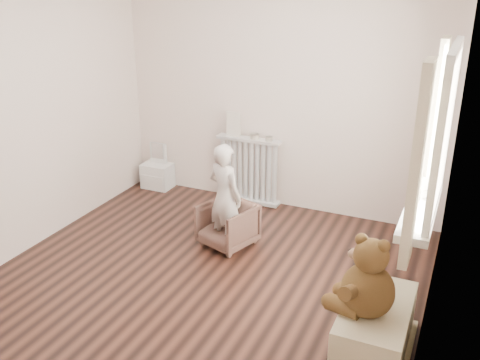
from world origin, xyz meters
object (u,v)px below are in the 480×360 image
at_px(radiator, 249,171).
at_px(plush_cat, 424,186).
at_px(toy_vanity, 157,166).
at_px(child, 225,196).
at_px(teddy_bear, 369,277).
at_px(toy_bench, 375,329).
at_px(armchair, 228,225).

relative_size(radiator, plush_cat, 3.27).
xyz_separation_m(toy_vanity, child, (1.41, -1.03, 0.26)).
height_order(toy_vanity, plush_cat, plush_cat).
xyz_separation_m(radiator, teddy_bear, (1.76, -2.13, 0.28)).
xyz_separation_m(radiator, toy_bench, (1.81, -2.02, -0.19)).
height_order(child, plush_cat, plush_cat).
xyz_separation_m(toy_vanity, plush_cat, (3.15, -1.20, 0.72)).
xyz_separation_m(toy_bench, teddy_bear, (-0.06, -0.12, 0.47)).
height_order(toy_vanity, child, child).
distance_m(radiator, armchair, 1.04).
xyz_separation_m(toy_vanity, teddy_bear, (2.95, -2.10, 0.40)).
bearing_deg(radiator, toy_bench, -48.02).
distance_m(teddy_bear, plush_cat, 0.99).
distance_m(armchair, toy_bench, 1.89).
bearing_deg(toy_bench, radiator, 131.98).
distance_m(child, plush_cat, 1.81).
relative_size(toy_vanity, armchair, 1.17).
bearing_deg(plush_cat, toy_bench, -101.05).
height_order(toy_vanity, toy_bench, toy_vanity).
bearing_deg(teddy_bear, toy_vanity, 156.12).
bearing_deg(child, toy_vanity, -17.69).
xyz_separation_m(toy_bench, plush_cat, (0.14, 0.79, 0.80)).
distance_m(radiator, child, 1.09).
height_order(child, teddy_bear, child).
height_order(armchair, child, child).
height_order(armchair, plush_cat, plush_cat).
bearing_deg(radiator, teddy_bear, -50.53).
bearing_deg(plush_cat, radiator, 146.90).
distance_m(toy_vanity, armchair, 1.72).
distance_m(toy_bench, plush_cat, 1.13).
distance_m(child, toy_bench, 1.90).
height_order(teddy_bear, plush_cat, plush_cat).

